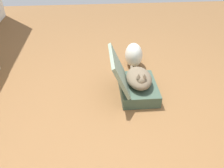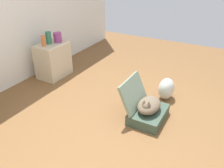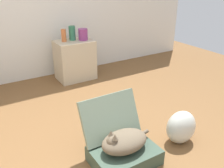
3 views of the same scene
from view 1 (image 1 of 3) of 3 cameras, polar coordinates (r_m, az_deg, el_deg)
name	(u,v)px [view 1 (image 1 of 3)]	position (r m, az deg, el deg)	size (l,w,h in m)	color
ground_plane	(131,115)	(2.42, 4.81, -7.59)	(7.68, 7.68, 0.00)	brown
suitcase_base	(138,89)	(2.66, 6.50, -1.17)	(0.55, 0.41, 0.14)	#384C3D
suitcase_lid	(119,70)	(2.48, 1.74, 3.46)	(0.55, 0.41, 0.04)	gray
cat	(139,78)	(2.56, 6.74, 1.44)	(0.50, 0.28, 0.21)	brown
plastic_bag_white	(134,55)	(3.13, 5.42, 7.18)	(0.31, 0.23, 0.33)	silver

